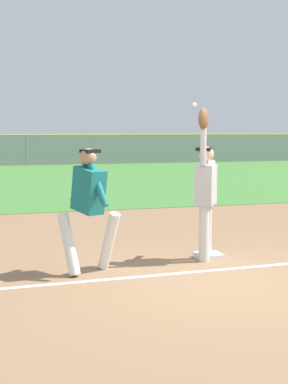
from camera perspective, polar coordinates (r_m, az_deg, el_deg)
The scene contains 10 objects.
ground_plane at distance 7.62m, azimuth 7.49°, elevation -8.93°, with size 78.28×78.28×0.00m, color #936D4C.
outfield_grass at distance 23.35m, azimuth -9.17°, elevation 1.24°, with size 42.15×18.58×0.01m, color #478438.
first_base at distance 9.07m, azimuth 6.35°, elevation -6.20°, with size 0.38×0.38×0.08m, color white.
fielder at distance 8.77m, azimuth 6.03°, elevation 0.52°, with size 0.60×0.80×2.28m.
runner at distance 8.00m, azimuth -5.41°, elevation -0.91°, with size 0.89×0.80×1.72m.
baseball at distance 8.71m, azimuth 4.93°, elevation 8.47°, with size 0.07×0.07×0.07m, color white.
outfield_fence at distance 32.52m, azimuth -11.36°, elevation 4.05°, with size 42.23×0.08×1.69m.
parked_car_silver at distance 36.22m, azimuth -10.12°, elevation 4.01°, with size 4.58×2.48×1.25m.
parked_car_black at distance 36.97m, azimuth -2.63°, elevation 4.14°, with size 4.48×2.27×1.25m.
parked_car_green at distance 38.54m, azimuth 5.06°, elevation 4.20°, with size 4.58×2.48×1.25m.
Camera 1 is at (-3.04, -6.70, 1.98)m, focal length 54.62 mm.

